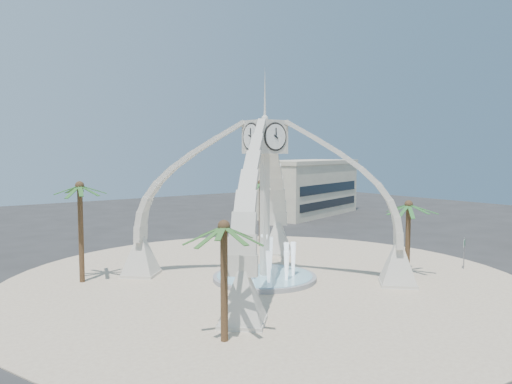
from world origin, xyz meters
TOP-DOWN VIEW (x-y plane):
  - ground at (0.00, 0.00)m, footprint 140.00×140.00m
  - plaza at (0.00, 0.00)m, footprint 40.00×40.00m
  - clock_tower at (-0.00, -0.00)m, footprint 17.94×17.94m
  - fountain at (0.00, 0.00)m, footprint 8.00×8.00m
  - building_ne at (30.00, 28.00)m, footprint 21.87×14.17m
  - palm_east at (9.56, -6.06)m, footprint 4.80×4.80m
  - palm_west at (-11.52, 7.82)m, footprint 5.50×5.50m
  - palm_north at (8.16, 11.23)m, footprint 4.79×4.79m
  - palm_south at (-9.33, -8.62)m, footprint 4.84×4.84m
  - street_sign at (15.65, -7.25)m, footprint 0.92×0.44m

SIDE VIEW (x-z plane):
  - ground at x=0.00m, z-range 0.00..0.00m
  - plaza at x=0.00m, z-range 0.00..0.06m
  - fountain at x=0.00m, z-range -1.52..2.10m
  - street_sign at x=15.65m, z-range 0.59..3.32m
  - building_ne at x=30.00m, z-range 0.01..8.61m
  - palm_east at x=9.56m, z-range 2.44..9.04m
  - palm_south at x=-9.33m, z-range 2.59..9.48m
  - clock_tower at x=0.00m, z-range -1.66..14.64m
  - palm_north at x=8.16m, z-range 2.84..10.32m
  - palm_west at x=-11.52m, z-range 3.17..11.36m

